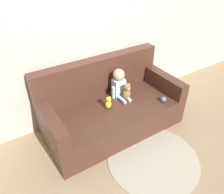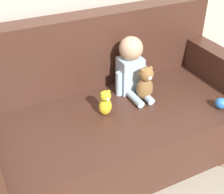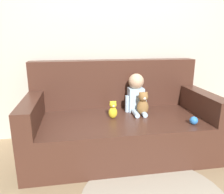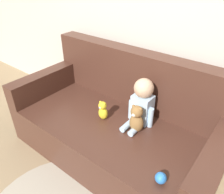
{
  "view_description": "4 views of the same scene",
  "coord_description": "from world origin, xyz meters",
  "px_view_note": "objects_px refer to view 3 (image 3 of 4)",
  "views": [
    {
      "loc": [
        -1.36,
        -2.12,
        2.31
      ],
      "look_at": [
        -0.11,
        -0.15,
        0.68
      ],
      "focal_mm": 35.0,
      "sensor_mm": 36.0,
      "label": 1
    },
    {
      "loc": [
        -0.83,
        -1.61,
        1.72
      ],
      "look_at": [
        -0.07,
        -0.08,
        0.59
      ],
      "focal_mm": 50.0,
      "sensor_mm": 36.0,
      "label": 2
    },
    {
      "loc": [
        -0.47,
        -2.19,
        1.26
      ],
      "look_at": [
        -0.11,
        -0.05,
        0.66
      ],
      "focal_mm": 35.0,
      "sensor_mm": 36.0,
      "label": 3
    },
    {
      "loc": [
        1.0,
        -1.29,
        1.71
      ],
      "look_at": [
        0.01,
        -0.02,
        0.7
      ],
      "focal_mm": 35.0,
      "sensor_mm": 36.0,
      "label": 4
    }
  ],
  "objects_px": {
    "person_baby": "(136,94)",
    "toy_ball": "(194,120)",
    "plush_toy_side": "(113,110)",
    "teddy_bear_brown": "(143,104)",
    "couch": "(119,122)"
  },
  "relations": [
    {
      "from": "person_baby",
      "to": "toy_ball",
      "type": "height_order",
      "value": "person_baby"
    },
    {
      "from": "teddy_bear_brown",
      "to": "toy_ball",
      "type": "distance_m",
      "value": 0.55
    },
    {
      "from": "plush_toy_side",
      "to": "toy_ball",
      "type": "relative_size",
      "value": 2.39
    },
    {
      "from": "person_baby",
      "to": "teddy_bear_brown",
      "type": "bearing_deg",
      "value": -74.11
    },
    {
      "from": "person_baby",
      "to": "plush_toy_side",
      "type": "xyz_separation_m",
      "value": [
        -0.3,
        -0.19,
        -0.11
      ]
    },
    {
      "from": "couch",
      "to": "toy_ball",
      "type": "bearing_deg",
      "value": -31.08
    },
    {
      "from": "person_baby",
      "to": "toy_ball",
      "type": "bearing_deg",
      "value": -46.41
    },
    {
      "from": "plush_toy_side",
      "to": "toy_ball",
      "type": "xyz_separation_m",
      "value": [
        0.76,
        -0.3,
        -0.06
      ]
    },
    {
      "from": "teddy_bear_brown",
      "to": "toy_ball",
      "type": "xyz_separation_m",
      "value": [
        0.42,
        -0.34,
        -0.09
      ]
    },
    {
      "from": "teddy_bear_brown",
      "to": "toy_ball",
      "type": "relative_size",
      "value": 3.3
    },
    {
      "from": "couch",
      "to": "teddy_bear_brown",
      "type": "height_order",
      "value": "couch"
    },
    {
      "from": "person_baby",
      "to": "toy_ball",
      "type": "xyz_separation_m",
      "value": [
        0.46,
        -0.48,
        -0.17
      ]
    },
    {
      "from": "teddy_bear_brown",
      "to": "toy_ball",
      "type": "height_order",
      "value": "teddy_bear_brown"
    },
    {
      "from": "couch",
      "to": "person_baby",
      "type": "height_order",
      "value": "couch"
    },
    {
      "from": "plush_toy_side",
      "to": "couch",
      "type": "bearing_deg",
      "value": 48.59
    }
  ]
}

